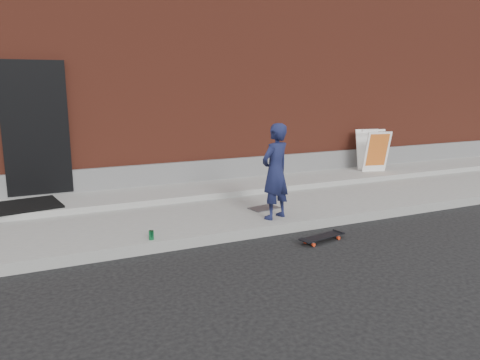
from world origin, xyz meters
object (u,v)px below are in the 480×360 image
skateboard (322,237)px  soda_can (151,235)px  pizza_sign (373,150)px  child (275,171)px

skateboard → soda_can: size_ratio=5.95×
pizza_sign → soda_can: 6.00m
soda_can → pizza_sign: bearing=22.4°
skateboard → soda_can: 2.32m
skateboard → soda_can: bearing=164.1°
skateboard → pizza_sign: (3.30, 2.91, 0.64)m
skateboard → soda_can: soda_can is taller
skateboard → pizza_sign: pizza_sign is taller
soda_can → child: bearing=6.0°
child → skateboard: size_ratio=1.97×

